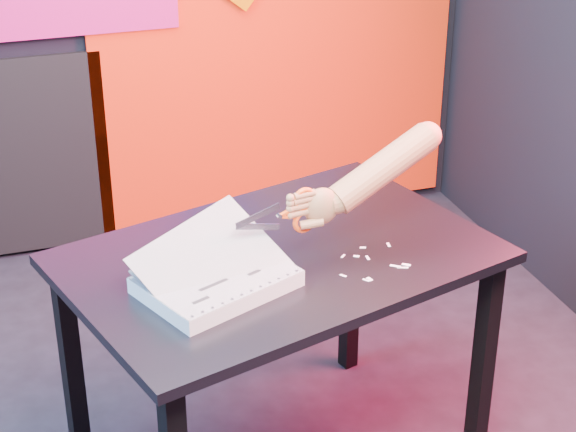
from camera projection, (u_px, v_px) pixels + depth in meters
name	position (u px, v px, depth m)	size (l,w,h in m)	color
room	(206.00, 26.00, 2.43)	(3.01, 3.01, 2.71)	#242430
backdrop	(138.00, 28.00, 3.87)	(2.88, 0.05, 2.08)	red
work_table	(279.00, 284.00, 2.65)	(1.29, 1.04, 0.75)	black
printout_stack	(216.00, 281.00, 2.43)	(0.44, 0.39, 0.19)	silver
scissors	(299.00, 212.00, 2.51)	(0.23, 0.05, 0.13)	silver
hand_forearm	(373.00, 174.00, 2.58)	(0.46, 0.14, 0.23)	#A0663F
paper_clippings	(377.00, 263.00, 2.56)	(0.20, 0.18, 0.00)	white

